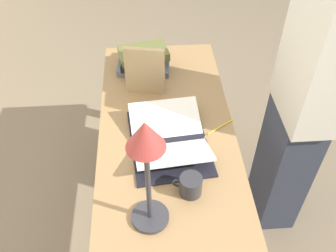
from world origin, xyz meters
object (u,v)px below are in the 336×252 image
book_standing_upright (145,71)px  coffee_mug (190,185)px  open_book (169,139)px  person_reader (302,107)px  pencil (221,126)px  reading_lamp (146,154)px  book_stack_tall (144,59)px

book_standing_upright → coffee_mug: (-0.62, -0.15, -0.08)m
open_book → person_reader: (0.11, -0.61, 0.05)m
coffee_mug → person_reader: bearing=-55.7°
coffee_mug → pencil: coffee_mug is taller
book_standing_upright → pencil: size_ratio=1.77×
reading_lamp → coffee_mug: (0.10, -0.16, -0.31)m
book_standing_upright → reading_lamp: 0.76m
person_reader → reading_lamp: bearing=-55.9°
reading_lamp → pencil: size_ratio=3.44×
open_book → person_reader: person_reader is taller
open_book → book_stack_tall: bearing=4.0°
pencil → person_reader: 0.38m
book_standing_upright → coffee_mug: size_ratio=2.19×
reading_lamp → book_stack_tall: bearing=-0.1°
open_book → pencil: 0.26m
book_stack_tall → book_standing_upright: (-0.20, -0.00, 0.07)m
pencil → person_reader: bearing=-85.0°
book_standing_upright → person_reader: 0.75m
coffee_mug → pencil: (0.34, -0.18, -0.04)m
reading_lamp → pencil: 0.66m
book_stack_tall → pencil: book_stack_tall is taller
reading_lamp → coffee_mug: 0.37m
book_standing_upright → coffee_mug: book_standing_upright is taller
book_stack_tall → person_reader: bearing=-122.5°
person_reader → book_standing_upright: bearing=-109.3°
open_book → coffee_mug: bearing=-172.2°
open_book → book_stack_tall: 0.57m
book_standing_upright → book_stack_tall: bearing=12.2°
open_book → coffee_mug: open_book is taller
open_book → book_standing_upright: (0.36, 0.09, 0.10)m
reading_lamp → pencil: (0.45, -0.34, -0.35)m
reading_lamp → coffee_mug: reading_lamp is taller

